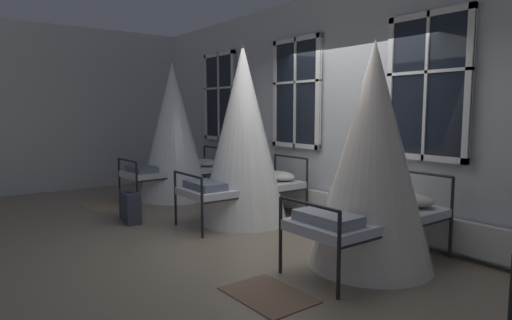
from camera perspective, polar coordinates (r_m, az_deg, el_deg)
The scene contains 10 objects.
ground at distance 5.55m, azimuth 3.62°, elevation -10.61°, with size 21.69×21.69×0.00m, color gray.
back_wall_with_windows at distance 6.23m, azimuth 12.91°, elevation 6.60°, with size 10.90×0.10×3.32m, color silver.
end_wall_left at distance 9.58m, azimuth -28.81°, elevation 5.85°, with size 0.10×7.67×3.32m, color silver.
window_bank at distance 6.17m, azimuth 12.03°, elevation 0.69°, with size 7.80×0.10×2.68m.
cot_first at distance 8.21m, azimuth -10.67°, elevation 3.50°, with size 1.30×1.86×2.51m.
cot_second at distance 6.34m, azimuth -1.67°, elevation 3.05°, with size 1.30×1.85×2.57m.
cot_third at distance 4.67m, azimuth 14.88°, elevation 0.24°, with size 1.30×1.84×2.34m.
rug_first at distance 7.93m, azimuth -19.13°, elevation -5.73°, with size 0.80×0.56×0.01m, color #8E7A5B.
rug_third at distance 4.06m, azimuth 1.61°, elevation -17.12°, with size 0.80×0.56×0.01m, color brown.
suitcase_dark at distance 6.74m, azimuth -16.07°, elevation -5.84°, with size 0.58×0.28×0.47m.
Camera 1 is at (4.03, -3.45, 1.63)m, focal length 30.77 mm.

